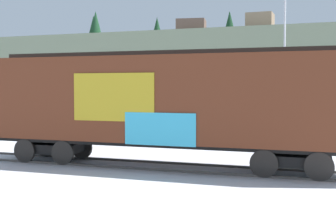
{
  "coord_description": "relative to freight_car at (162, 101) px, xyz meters",
  "views": [
    {
      "loc": [
        4.22,
        -14.94,
        2.98
      ],
      "look_at": [
        -1.5,
        1.45,
        2.39
      ],
      "focal_mm": 46.47,
      "sensor_mm": 36.0,
      "label": 1
    }
  ],
  "objects": [
    {
      "name": "track",
      "position": [
        0.63,
        0.02,
        -2.41
      ],
      "size": [
        60.02,
        3.57,
        0.08
      ],
      "color": "#4C4742",
      "rests_on": "ground_plane"
    },
    {
      "name": "flagpole",
      "position": [
        3.21,
        11.92,
        3.85
      ],
      "size": [
        1.45,
        0.58,
        9.94
      ],
      "color": "silver",
      "rests_on": "ground_plane"
    },
    {
      "name": "ground_plane",
      "position": [
        1.21,
        0.0,
        -2.45
      ],
      "size": [
        260.0,
        260.0,
        0.0
      ],
      "primitive_type": "plane",
      "color": "silver"
    },
    {
      "name": "parked_car_blue",
      "position": [
        -4.39,
        6.31,
        -1.56
      ],
      "size": [
        4.77,
        2.23,
        1.79
      ],
      "color": "navy",
      "rests_on": "ground_plane"
    },
    {
      "name": "parked_car_white",
      "position": [
        1.76,
        6.34,
        -1.64
      ],
      "size": [
        4.3,
        2.38,
        1.64
      ],
      "color": "silver",
      "rests_on": "ground_plane"
    },
    {
      "name": "freight_car",
      "position": [
        0.0,
        0.0,
        0.0
      ],
      "size": [
        13.8,
        3.06,
        4.28
      ],
      "color": "#5B2B19",
      "rests_on": "ground_plane"
    },
    {
      "name": "hillside",
      "position": [
        1.18,
        70.66,
        3.69
      ],
      "size": [
        122.53,
        37.34,
        17.06
      ],
      "color": "slate",
      "rests_on": "ground_plane"
    }
  ]
}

